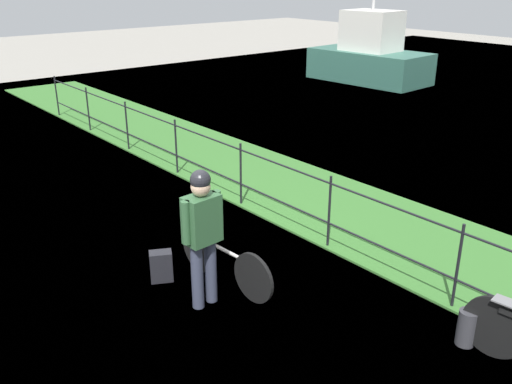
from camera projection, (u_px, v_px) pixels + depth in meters
The scene contains 10 objects.
ground_plane at pixel (155, 270), 7.35m from camera, with size 60.00×60.00×0.00m, color gray.
grass_strip at pixel (330, 205), 9.33m from camera, with size 27.00×2.40×0.03m, color #38702D.
iron_fence at pixel (281, 187), 8.44m from camera, with size 18.04×0.04×1.08m.
bicycle_main at pixel (224, 261), 6.89m from camera, with size 1.65×0.21×0.63m.
wooden_crate at pixel (204, 222), 6.99m from camera, with size 0.39×0.29×0.23m, color #A87F51.
terrier_dog at pixel (204, 208), 6.90m from camera, with size 0.32×0.16×0.18m.
cyclist_person at pixel (202, 227), 6.24m from camera, with size 0.29×0.54×1.68m.
backpack_on_paving at pixel (161, 266), 7.03m from camera, with size 0.28×0.18×0.40m, color black.
mooring_bollard at pixel (467, 328), 5.82m from camera, with size 0.20×0.20×0.40m, color #38383D.
moored_boat_mid at pixel (370, 56), 19.55m from camera, with size 4.24×2.27×4.02m.
Camera 1 is at (5.81, -3.08, 3.68)m, focal length 39.00 mm.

